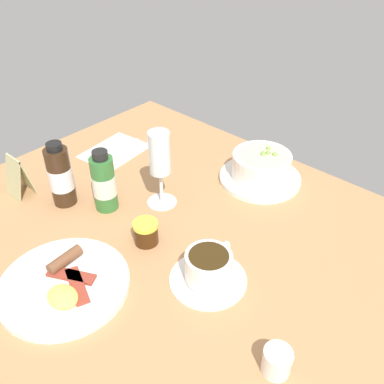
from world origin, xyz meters
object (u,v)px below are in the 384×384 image
object	(u,v)px
wine_glass	(160,158)
sauce_bottle_brown	(60,176)
porridge_bowl	(261,168)
creamer_jug	(277,361)
jam_jar	(146,232)
coffee_cup	(209,269)
cutlery_setting	(113,151)
sauce_bottle_green	(104,183)
breakfast_plate	(64,285)
menu_card	(18,176)

from	to	relation	value
wine_glass	sauce_bottle_brown	bearing A→B (deg)	41.77
porridge_bowl	creamer_jug	xyz separation A→B (cm)	(-31.04, 39.99, -1.28)
jam_jar	porridge_bowl	bearing A→B (deg)	-97.14
coffee_cup	wine_glass	size ratio (longest dim) A/B	0.80
cutlery_setting	coffee_cup	world-z (taller)	coffee_cup
wine_glass	coffee_cup	bearing A→B (deg)	154.97
coffee_cup	sauce_bottle_green	xyz separation A→B (cm)	(31.04, -1.34, 3.68)
sauce_bottle_brown	sauce_bottle_green	xyz separation A→B (cm)	(-8.53, -5.19, -0.46)
coffee_cup	jam_jar	bearing A→B (deg)	1.97
porridge_bowl	wine_glass	size ratio (longest dim) A/B	1.10
wine_glass	breakfast_plate	distance (cm)	32.10
jam_jar	breakfast_plate	size ratio (longest dim) A/B	0.22
wine_glass	sauce_bottle_green	world-z (taller)	wine_glass
jam_jar	sauce_bottle_green	world-z (taller)	sauce_bottle_green
sauce_bottle_brown	wine_glass	bearing A→B (deg)	-138.23
cutlery_setting	porridge_bowl	bearing A→B (deg)	-157.21
porridge_bowl	creamer_jug	size ratio (longest dim) A/B	3.72
jam_jar	menu_card	distance (cm)	34.98
wine_glass	jam_jar	size ratio (longest dim) A/B	3.50
cutlery_setting	sauce_bottle_green	size ratio (longest dim) A/B	1.24
wine_glass	jam_jar	distance (cm)	16.34
cutlery_setting	creamer_jug	distance (cm)	72.34
creamer_jug	sauce_bottle_brown	xyz separation A→B (cm)	(58.79, -2.96, 4.73)
sauce_bottle_brown	sauce_bottle_green	world-z (taller)	sauce_bottle_brown
jam_jar	breakfast_plate	world-z (taller)	jam_jar
sauce_bottle_green	breakfast_plate	distance (cm)	24.81
menu_card	creamer_jug	bearing A→B (deg)	-178.40
creamer_jug	menu_card	distance (cm)	69.27
cutlery_setting	menu_card	world-z (taller)	menu_card
porridge_bowl	coffee_cup	distance (cm)	35.23
creamer_jug	sauce_bottle_green	distance (cm)	51.10
cutlery_setting	wine_glass	bearing A→B (deg)	165.15
sauce_bottle_brown	breakfast_plate	bearing A→B (deg)	145.28
coffee_cup	jam_jar	size ratio (longest dim) A/B	2.79
sauce_bottle_brown	porridge_bowl	bearing A→B (deg)	-126.85
porridge_bowl	wine_glass	xyz separation A→B (cm)	(11.34, 22.37, 8.25)
jam_jar	breakfast_plate	bearing A→B (deg)	84.37
coffee_cup	jam_jar	world-z (taller)	coffee_cup
cutlery_setting	wine_glass	xyz separation A→B (cm)	(-25.68, 6.81, 11.60)
porridge_bowl	sauce_bottle_green	world-z (taller)	sauce_bottle_green
coffee_cup	menu_card	world-z (taller)	menu_card
wine_glass	porridge_bowl	bearing A→B (deg)	-116.88
sauce_bottle_green	creamer_jug	bearing A→B (deg)	170.79
sauce_bottle_brown	creamer_jug	bearing A→B (deg)	177.12
coffee_cup	menu_card	size ratio (longest dim) A/B	1.46
wine_glass	menu_card	world-z (taller)	wine_glass
wine_glass	jam_jar	xyz separation A→B (cm)	(-7.11, 11.36, -9.35)
sauce_bottle_green	breakfast_plate	world-z (taller)	sauce_bottle_green
menu_card	porridge_bowl	bearing A→B (deg)	-132.31
coffee_cup	sauce_bottle_green	bearing A→B (deg)	-2.47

